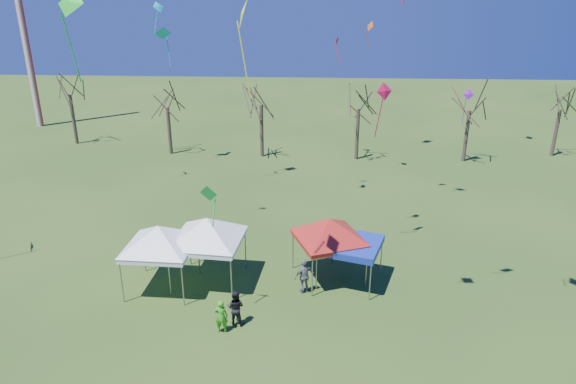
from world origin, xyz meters
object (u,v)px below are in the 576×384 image
object	(u,v)px
tent_blue	(351,245)
tree_5	(564,92)
tent_white_west	(158,230)
person_green	(221,316)
person_dark	(236,307)
radio_mast	(19,6)
tree_2	(261,86)
tree_4	(472,92)
tent_white_mid	(207,223)
tree_1	(166,90)
person_grey	(304,276)
tree_3	(359,90)
tent_red	(330,223)
tree_0	(67,76)

from	to	relation	value
tent_blue	tree_5	bearing A→B (deg)	49.68
tent_white_west	person_green	bearing A→B (deg)	-43.58
person_dark	person_green	size ratio (longest dim) A/B	1.07
tree_5	tent_white_west	distance (m)	37.41
radio_mast	tree_2	world-z (taller)	radio_mast
tree_4	person_green	world-z (taller)	tree_4
tent_white_mid	tree_2	bearing A→B (deg)	89.11
tree_1	person_green	world-z (taller)	tree_1
person_green	tree_1	bearing A→B (deg)	-71.65
tent_white_west	person_grey	world-z (taller)	tent_white_west
tree_3	tent_white_west	size ratio (longest dim) A/B	1.79
tree_1	tree_5	size ratio (longest dim) A/B	1.01
tent_white_mid	tent_red	xyz separation A→B (m)	(6.01, 0.78, -0.20)
radio_mast	person_dark	size ratio (longest dim) A/B	15.00
tree_3	person_green	bearing A→B (deg)	-106.28
tree_5	tree_1	bearing A→B (deg)	-177.65
tree_5	person_green	world-z (taller)	tree_5
tree_0	tree_4	bearing A→B (deg)	-5.34
radio_mast	tree_4	size ratio (longest dim) A/B	3.17
radio_mast	tree_5	size ratio (longest dim) A/B	3.35
tent_blue	person_grey	distance (m)	2.79
tree_4	tent_white_west	size ratio (longest dim) A/B	1.78
tree_1	person_dark	distance (m)	27.62
tent_red	tent_blue	distance (m)	1.52
radio_mast	person_green	size ratio (longest dim) A/B	16.04
tree_4	person_dark	distance (m)	29.94
tree_3	radio_mast	bearing A→B (deg)	163.69
tree_1	tent_red	world-z (taller)	tree_1
tree_3	tent_white_mid	world-z (taller)	tree_3
radio_mast	tree_3	bearing A→B (deg)	-16.31
person_grey	tree_5	bearing A→B (deg)	-161.81
person_green	tree_0	bearing A→B (deg)	-57.38
tent_white_west	tree_4	bearing A→B (deg)	47.18
radio_mast	tent_blue	bearing A→B (deg)	-43.51
radio_mast	tent_blue	size ratio (longest dim) A/B	6.98
person_grey	tree_1	bearing A→B (deg)	-90.01
tent_white_mid	person_dark	size ratio (longest dim) A/B	2.77
tent_white_west	person_dark	world-z (taller)	tent_white_west
radio_mast	tent_blue	xyz separation A→B (m)	(32.37, -30.73, -10.43)
tree_2	person_grey	bearing A→B (deg)	-78.61
tent_white_west	tent_white_mid	xyz separation A→B (m)	(2.21, 0.71, 0.14)
radio_mast	tent_red	world-z (taller)	radio_mast
tent_white_mid	radio_mast	bearing A→B (deg)	129.07
tree_0	person_dark	world-z (taller)	tree_0
person_green	person_grey	bearing A→B (deg)	-137.54
tree_3	tree_4	distance (m)	9.32
tree_1	tent_white_mid	xyz separation A→B (m)	(8.06, -21.81, -2.50)
person_green	tent_blue	bearing A→B (deg)	-143.34
tree_5	tent_blue	distance (m)	30.13
radio_mast	tree_4	bearing A→B (deg)	-12.99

